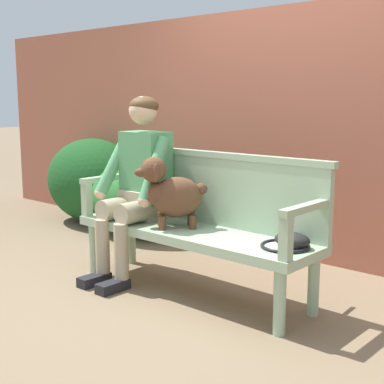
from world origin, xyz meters
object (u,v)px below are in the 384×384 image
Objects in this scene: person_seated at (138,181)px; dog_on_bench at (171,192)px; baseball_glove at (292,240)px; tennis_racket at (287,245)px; garden_bench at (192,238)px.

dog_on_bench is at bearing -6.96° from person_seated.
dog_on_bench is at bearing -170.82° from baseball_glove.
tennis_racket is 0.05m from baseball_glove.
person_seated is 2.28× the size of tennis_racket.
person_seated is 5.94× the size of baseball_glove.
dog_on_bench reaches higher than garden_bench.
tennis_racket is at bearing 177.61° from baseball_glove.
tennis_racket is at bearing 7.16° from dog_on_bench.
dog_on_bench is at bearing -158.25° from garden_bench.
garden_bench is 3.73× the size of dog_on_bench.
baseball_glove is at bearing 6.72° from dog_on_bench.
garden_bench is 8.08× the size of baseball_glove.
dog_on_bench is 0.90m from baseball_glove.
baseball_glove reaches higher than garden_bench.
dog_on_bench is (-0.14, -0.06, 0.30)m from garden_bench.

